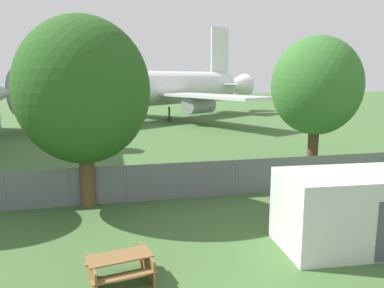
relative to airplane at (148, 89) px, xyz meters
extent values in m
cylinder|color=slate|center=(-9.36, -31.71, -3.19)|extent=(0.07, 0.07, 1.71)
cylinder|color=slate|center=(-6.82, -31.71, -3.19)|extent=(0.07, 0.07, 1.71)
cylinder|color=slate|center=(-4.27, -31.71, -3.19)|extent=(0.07, 0.07, 1.71)
cylinder|color=slate|center=(-1.73, -31.71, -3.19)|extent=(0.07, 0.07, 1.71)
cylinder|color=slate|center=(0.82, -31.71, -3.19)|extent=(0.07, 0.07, 1.71)
cylinder|color=slate|center=(3.36, -31.71, -3.19)|extent=(0.07, 0.07, 1.71)
cylinder|color=slate|center=(5.91, -31.71, -3.19)|extent=(0.07, 0.07, 1.71)
cylinder|color=slate|center=(8.45, -31.71, -3.19)|extent=(0.07, 0.07, 1.71)
cube|color=slate|center=(-1.73, -31.71, -3.19)|extent=(56.00, 0.01, 1.71)
cylinder|color=white|center=(-0.36, -0.25, 0.05)|extent=(29.05, 22.07, 4.45)
cone|color=white|center=(15.18, 10.55, 0.05)|extent=(6.86, 6.47, 4.01)
cube|color=white|center=(6.38, -7.12, -0.61)|extent=(10.58, 15.00, 0.30)
cylinder|color=#939399|center=(5.47, -5.10, -1.77)|extent=(4.44, 3.93, 2.00)
cube|color=white|center=(-4.45, 8.46, -0.61)|extent=(13.18, 13.73, 0.30)
cylinder|color=#939399|center=(-2.88, 6.90, -1.77)|extent=(4.44, 3.93, 2.00)
cube|color=white|center=(11.98, 8.32, 5.62)|extent=(3.43, 2.48, 6.68)
cube|color=white|center=(11.80, 8.20, 0.50)|extent=(8.52, 10.08, 0.20)
cylinder|color=#2D2D33|center=(-8.98, -6.24, -3.11)|extent=(0.24, 0.24, 1.87)
cylinder|color=#2D2D33|center=(-8.98, -6.24, -3.77)|extent=(0.63, 0.57, 0.56)
cylinder|color=#2D2D33|center=(2.49, -1.52, -3.11)|extent=(0.24, 0.24, 1.87)
cylinder|color=#2D2D33|center=(2.49, -1.52, -3.77)|extent=(0.63, 0.57, 0.56)
cylinder|color=#2D2D33|center=(-0.56, 2.86, -3.11)|extent=(0.24, 0.24, 1.87)
cylinder|color=#2D2D33|center=(-0.56, 2.86, -3.77)|extent=(0.63, 0.57, 0.56)
cube|color=silver|center=(2.51, -37.78, -2.80)|extent=(4.42, 2.74, 2.50)
cube|color=brown|center=(-4.84, -38.38, -3.31)|extent=(1.84, 1.09, 0.04)
cube|color=brown|center=(-4.95, -37.83, -3.61)|extent=(1.75, 0.62, 0.04)
cube|color=brown|center=(-4.73, -38.93, -3.61)|extent=(1.75, 0.62, 0.04)
cube|color=brown|center=(-4.09, -38.23, -3.68)|extent=(0.34, 1.38, 0.74)
cube|color=brown|center=(-5.59, -38.54, -3.68)|extent=(0.34, 1.38, 0.74)
cylinder|color=brown|center=(-5.98, -31.78, -2.72)|extent=(0.67, 0.67, 2.65)
ellipsoid|color=#28561E|center=(-5.98, -31.78, 0.97)|extent=(5.56, 5.56, 6.12)
cylinder|color=#4C3823|center=(6.83, -28.29, -2.61)|extent=(0.62, 0.62, 2.87)
ellipsoid|color=#38702D|center=(6.83, -28.29, 1.02)|extent=(5.17, 5.17, 5.69)
camera|label=1|loc=(-4.98, -48.07, 1.52)|focal=35.00mm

